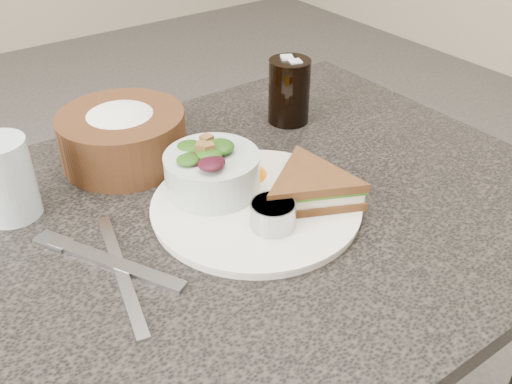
{
  "coord_description": "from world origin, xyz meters",
  "views": [
    {
      "loc": [
        -0.32,
        -0.53,
        1.21
      ],
      "look_at": [
        0.05,
        -0.02,
        0.78
      ],
      "focal_mm": 40.0,
      "sensor_mm": 36.0,
      "label": 1
    }
  ],
  "objects": [
    {
      "name": "cola_glass",
      "position": [
        0.25,
        0.17,
        0.81
      ],
      "size": [
        0.08,
        0.08,
        0.12
      ],
      "primitive_type": null,
      "rotation": [
        0.0,
        0.0,
        -0.06
      ],
      "color": "black",
      "rests_on": "dining_table"
    },
    {
      "name": "sandwich",
      "position": [
        0.11,
        -0.05,
        0.78
      ],
      "size": [
        0.21,
        0.21,
        0.04
      ],
      "primitive_type": null,
      "rotation": [
        0.0,
        0.0,
        -0.44
      ],
      "color": "#503118",
      "rests_on": "dinner_plate"
    },
    {
      "name": "dinner_plate",
      "position": [
        0.05,
        -0.02,
        0.76
      ],
      "size": [
        0.28,
        0.28,
        0.01
      ],
      "primitive_type": "cylinder",
      "color": "white",
      "rests_on": "dining_table"
    },
    {
      "name": "salad_bowl",
      "position": [
        0.02,
        0.05,
        0.8
      ],
      "size": [
        0.14,
        0.14,
        0.08
      ],
      "primitive_type": null,
      "rotation": [
        0.0,
        0.0,
        -0.02
      ],
      "color": "#ADBDB7",
      "rests_on": "dinner_plate"
    },
    {
      "name": "water_glass",
      "position": [
        -0.22,
        0.17,
        0.81
      ],
      "size": [
        0.09,
        0.09,
        0.11
      ],
      "primitive_type": "cylinder",
      "rotation": [
        0.0,
        0.0,
        -0.23
      ],
      "color": "silver",
      "rests_on": "dining_table"
    },
    {
      "name": "fork",
      "position": [
        -0.16,
        -0.01,
        0.75
      ],
      "size": [
        0.11,
        0.18,
        0.01
      ],
      "primitive_type": "cube",
      "rotation": [
        0.0,
        0.0,
        0.49
      ],
      "color": "#95979A",
      "rests_on": "dining_table"
    },
    {
      "name": "orange_wedge",
      "position": [
        0.08,
        0.05,
        0.78
      ],
      "size": [
        0.1,
        0.1,
        0.03
      ],
      "primitive_type": "cone",
      "rotation": [
        0.0,
        0.0,
        0.85
      ],
      "color": "#FF7D00",
      "rests_on": "dinner_plate"
    },
    {
      "name": "dressing_ramekin",
      "position": [
        0.04,
        -0.07,
        0.78
      ],
      "size": [
        0.08,
        0.08,
        0.04
      ],
      "primitive_type": "cylinder",
      "rotation": [
        0.0,
        0.0,
        0.4
      ],
      "color": "#9EA2A9",
      "rests_on": "dinner_plate"
    },
    {
      "name": "knife",
      "position": [
        -0.16,
        -0.03,
        0.75
      ],
      "size": [
        0.07,
        0.23,
        0.0
      ],
      "primitive_type": "cube",
      "rotation": [
        0.0,
        0.0,
        -0.22
      ],
      "color": "#A9AAAE",
      "rests_on": "dining_table"
    },
    {
      "name": "bread_basket",
      "position": [
        -0.04,
        0.21,
        0.8
      ],
      "size": [
        0.23,
        0.23,
        0.11
      ],
      "primitive_type": null,
      "rotation": [
        0.0,
        0.0,
        0.2
      ],
      "color": "#4F2E17",
      "rests_on": "dining_table"
    }
  ]
}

